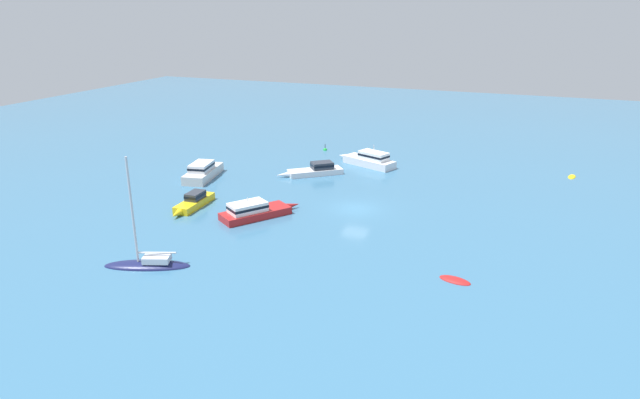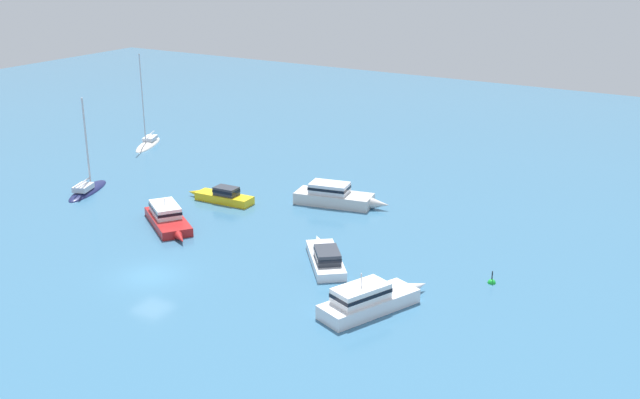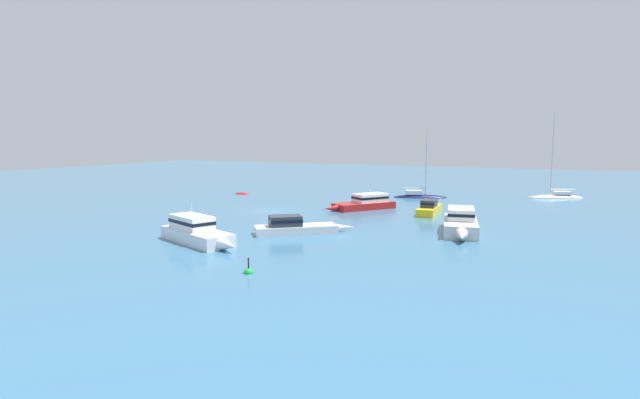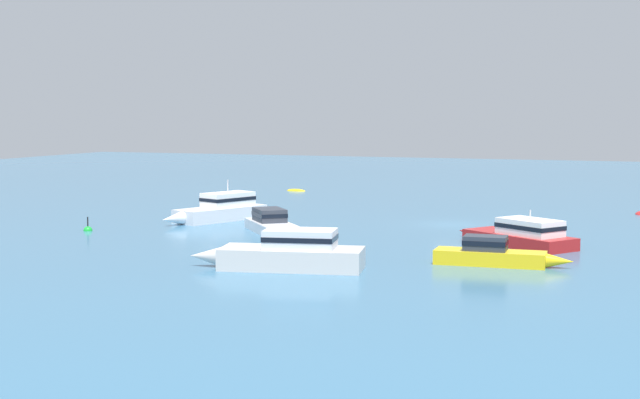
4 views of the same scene
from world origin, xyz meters
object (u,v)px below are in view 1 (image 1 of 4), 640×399
Objects in this scene: powerboat at (254,211)px; sailboat at (148,264)px; powerboat_1 at (316,170)px; cabin_cruiser at (193,202)px; channel_buoy at (325,150)px; tender at (572,177)px; powerboat_2 at (204,171)px; motor_cruiser at (369,159)px; skiff at (455,281)px.

powerboat is 12.37m from sailboat.
sailboat is (2.75, 27.08, -0.37)m from powerboat_1.
cabin_cruiser reaches higher than channel_buoy.
powerboat_1 reaches higher than tender.
cabin_cruiser is 0.78× the size of powerboat_2.
sailboat is at bearing 90.58° from channel_buoy.
powerboat is at bearing -122.98° from sailboat.
tender is at bearing -148.53° from motor_cruiser.
sailboat is 22.97m from powerboat_2.
powerboat is 37.43m from tender.
powerboat_2 is (8.74, -21.24, 0.60)m from sailboat.
powerboat is at bearing 176.30° from skiff.
powerboat_1 is at bearing -116.61° from sailboat.
sailboat reaches higher than motor_cruiser.
powerboat_1 is at bearing 34.13° from powerboat.
powerboat reaches higher than powerboat_1.
skiff is 34.21m from powerboat_2.
motor_cruiser is (-7.42, -33.03, 0.59)m from sailboat.
powerboat_2 is (11.34, -9.15, 0.13)m from powerboat.
powerboat_2 reaches higher than powerboat_1.
channel_buoy is (3.14, -11.19, -0.54)m from powerboat_1.
tender is at bearing 122.31° from cabin_cruiser.
powerboat is at bearing 50.07° from powerboat_1.
powerboat is 0.88× the size of powerboat_2.
powerboat is 14.58m from powerboat_2.
sailboat is (-4.21, 12.38, -0.37)m from cabin_cruiser.
skiff reaches higher than tender.
powerboat reaches higher than tender.
motor_cruiser is 3.99× the size of tender.
motor_cruiser reaches higher than cabin_cruiser.
channel_buoy is at bearing 41.21° from powerboat.
powerboat reaches higher than channel_buoy.
motor_cruiser is at bearing -65.11° from powerboat_2.
powerboat is 0.91× the size of motor_cruiser.
skiff is at bearing 73.69° from cabin_cruiser.
powerboat_2 is 4.11× the size of tender.
channel_buoy is (2.99, -26.18, -0.64)m from powerboat.
cabin_cruiser is at bearing 25.29° from powerboat_1.
skiff is 0.37× the size of powerboat_1.
sailboat reaches higher than cabin_cruiser.
sailboat is at bearing -29.85° from tender.
cabin_cruiser is 42.59m from tender.
skiff is 31.98m from tender.
motor_cruiser reaches higher than skiff.
sailboat is 1.08× the size of motor_cruiser.
skiff is 0.28× the size of sailboat.
sailboat is at bearing 15.86° from cabin_cruiser.
motor_cruiser reaches higher than tender.
powerboat_1 is 11.63m from channel_buoy.
skiff is at bearing 93.16° from powerboat_1.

